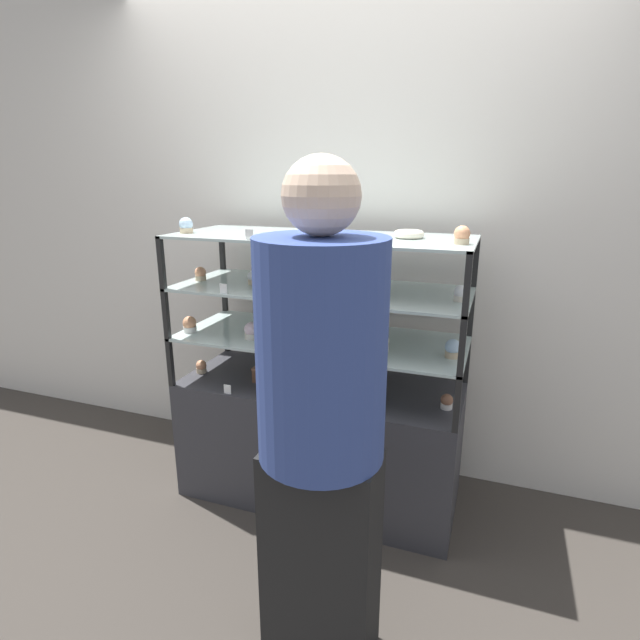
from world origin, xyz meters
The scene contains 30 objects.
ground_plane centered at (0.00, 0.00, 0.00)m, with size 20.00×20.00×0.00m, color #38332D.
back_wall centered at (0.00, 0.42, 1.30)m, with size 8.00×0.05×2.60m.
display_base centered at (0.00, 0.00, 0.30)m, with size 1.36×0.55×0.61m.
display_riser_lower centered at (0.00, 0.00, 0.84)m, with size 1.36×0.55×0.24m.
display_riser_middle centered at (0.00, 0.00, 1.08)m, with size 1.36×0.55×0.24m.
display_riser_upper centered at (0.00, 0.00, 1.32)m, with size 1.36×0.55×0.24m.
layer_cake_centerpiece centered at (-0.05, 0.09, 0.92)m, with size 0.19×0.19×0.14m.
sheet_cake_frosted centered at (-0.22, -0.02, 0.65)m, with size 0.21×0.17×0.07m.
cupcake_0 centered at (-0.62, -0.07, 0.64)m, with size 0.05×0.05×0.07m.
cupcake_1 centered at (0.01, -0.09, 0.64)m, with size 0.05×0.05×0.07m.
cupcake_2 centered at (0.32, -0.14, 0.64)m, with size 0.05×0.05×0.07m.
cupcake_3 centered at (0.61, -0.06, 0.64)m, with size 0.05×0.05×0.07m.
price_tag_0 centered at (-0.37, -0.26, 0.63)m, with size 0.04×0.00×0.04m.
cupcake_4 centered at (-0.63, -0.14, 0.89)m, with size 0.07×0.07×0.08m.
cupcake_5 centered at (-0.30, -0.13, 0.89)m, with size 0.07×0.07×0.08m.
cupcake_6 centered at (0.32, -0.09, 0.89)m, with size 0.07×0.07×0.08m.
cupcake_7 centered at (0.62, -0.06, 0.89)m, with size 0.07×0.07×0.08m.
price_tag_1 centered at (0.22, -0.26, 0.87)m, with size 0.04×0.00×0.04m.
cupcake_8 centered at (-0.61, -0.05, 1.12)m, with size 0.06×0.06×0.07m.
cupcake_9 centered at (-0.32, -0.04, 1.12)m, with size 0.06×0.06×0.07m.
cupcake_10 centered at (-0.01, -0.10, 1.12)m, with size 0.06×0.06×0.07m.
cupcake_11 centered at (0.31, -0.13, 1.12)m, with size 0.06×0.06×0.07m.
cupcake_12 centered at (0.63, -0.04, 1.12)m, with size 0.06×0.06×0.07m.
price_tag_2 centered at (-0.36, -0.26, 1.11)m, with size 0.04×0.00×0.04m.
cupcake_13 centered at (-0.62, -0.13, 1.36)m, with size 0.06×0.06×0.07m.
cupcake_14 centered at (0.01, -0.13, 1.36)m, with size 0.06×0.06×0.07m.
cupcake_15 centered at (0.62, -0.09, 1.36)m, with size 0.06×0.06×0.07m.
price_tag_3 centered at (-0.22, -0.26, 1.35)m, with size 0.04×0.00×0.04m.
donut_glazed centered at (0.39, 0.03, 1.35)m, with size 0.13×0.13×0.03m.
customer_figure centered at (0.31, -0.84, 0.88)m, with size 0.38×0.38×1.64m.
Camera 1 is at (0.77, -2.12, 1.59)m, focal length 28.00 mm.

